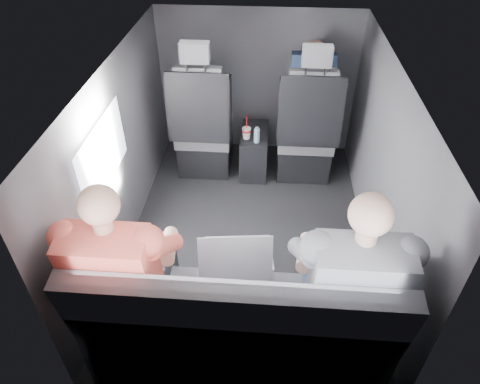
# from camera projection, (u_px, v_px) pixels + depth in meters

# --- Properties ---
(floor) EXTENTS (2.60, 2.60, 0.00)m
(floor) POSITION_uv_depth(u_px,v_px,m) (248.00, 233.00, 3.36)
(floor) COLOR black
(floor) RESTS_ON ground
(ceiling) EXTENTS (2.60, 2.60, 0.00)m
(ceiling) POSITION_uv_depth(u_px,v_px,m) (251.00, 69.00, 2.52)
(ceiling) COLOR #B2B2AD
(ceiling) RESTS_ON panel_back
(panel_left) EXTENTS (0.02, 2.60, 1.35)m
(panel_left) POSITION_uv_depth(u_px,v_px,m) (121.00, 157.00, 2.99)
(panel_left) COLOR #56565B
(panel_left) RESTS_ON floor
(panel_right) EXTENTS (0.02, 2.60, 1.35)m
(panel_right) POSITION_uv_depth(u_px,v_px,m) (382.00, 169.00, 2.89)
(panel_right) COLOR #56565B
(panel_right) RESTS_ON floor
(panel_front) EXTENTS (1.80, 0.02, 1.35)m
(panel_front) POSITION_uv_depth(u_px,v_px,m) (257.00, 83.00, 3.95)
(panel_front) COLOR #56565B
(panel_front) RESTS_ON floor
(panel_back) EXTENTS (1.80, 0.02, 1.35)m
(panel_back) POSITION_uv_depth(u_px,v_px,m) (233.00, 327.00, 1.93)
(panel_back) COLOR #56565B
(panel_back) RESTS_ON floor
(side_window) EXTENTS (0.02, 0.75, 0.42)m
(side_window) POSITION_uv_depth(u_px,v_px,m) (104.00, 154.00, 2.62)
(side_window) COLOR white
(side_window) RESTS_ON panel_left
(seatbelt) EXTENTS (0.35, 0.11, 0.59)m
(seatbelt) POSITION_uv_depth(u_px,v_px,m) (311.00, 104.00, 3.36)
(seatbelt) COLOR black
(seatbelt) RESTS_ON front_seat_right
(front_seat_left) EXTENTS (0.52, 0.58, 1.26)m
(front_seat_left) POSITION_uv_depth(u_px,v_px,m) (204.00, 132.00, 3.79)
(front_seat_left) COLOR black
(front_seat_left) RESTS_ON floor
(front_seat_right) EXTENTS (0.52, 0.58, 1.26)m
(front_seat_right) POSITION_uv_depth(u_px,v_px,m) (306.00, 136.00, 3.74)
(front_seat_right) COLOR black
(front_seat_right) RESTS_ON floor
(center_console) EXTENTS (0.24, 0.48, 0.41)m
(center_console) POSITION_uv_depth(u_px,v_px,m) (254.00, 151.00, 3.92)
(center_console) COLOR black
(center_console) RESTS_ON floor
(rear_bench) EXTENTS (1.60, 0.57, 0.92)m
(rear_bench) POSITION_uv_depth(u_px,v_px,m) (237.00, 328.00, 2.34)
(rear_bench) COLOR slate
(rear_bench) RESTS_ON floor
(soda_cup) EXTENTS (0.08, 0.08, 0.23)m
(soda_cup) POSITION_uv_depth(u_px,v_px,m) (246.00, 133.00, 3.67)
(soda_cup) COLOR white
(soda_cup) RESTS_ON center_console
(water_bottle) EXTENTS (0.05, 0.05, 0.14)m
(water_bottle) POSITION_uv_depth(u_px,v_px,m) (257.00, 135.00, 3.63)
(water_bottle) COLOR #A5C1E0
(water_bottle) RESTS_ON center_console
(laptop_white) EXTENTS (0.31, 0.30, 0.22)m
(laptop_white) POSITION_uv_depth(u_px,v_px,m) (137.00, 247.00, 2.38)
(laptop_white) COLOR white
(laptop_white) RESTS_ON passenger_rear_left
(laptop_silver) EXTENTS (0.41, 0.38, 0.27)m
(laptop_silver) POSITION_uv_depth(u_px,v_px,m) (237.00, 255.00, 2.32)
(laptop_silver) COLOR silver
(laptop_silver) RESTS_ON rear_bench
(laptop_black) EXTENTS (0.39, 0.38, 0.24)m
(laptop_black) POSITION_uv_depth(u_px,v_px,m) (352.00, 263.00, 2.28)
(laptop_black) COLOR black
(laptop_black) RESTS_ON passenger_rear_right
(passenger_rear_left) EXTENTS (0.52, 0.64, 1.26)m
(passenger_rear_left) POSITION_uv_depth(u_px,v_px,m) (126.00, 268.00, 2.24)
(passenger_rear_left) COLOR #39383E
(passenger_rear_left) RESTS_ON rear_bench
(passenger_rear_right) EXTENTS (0.54, 0.65, 1.28)m
(passenger_rear_right) POSITION_uv_depth(u_px,v_px,m) (348.00, 280.00, 2.17)
(passenger_rear_right) COLOR #334D71
(passenger_rear_right) RESTS_ON rear_bench
(passenger_front_right) EXTENTS (0.37, 0.37, 0.72)m
(passenger_front_right) POSITION_uv_depth(u_px,v_px,m) (311.00, 87.00, 3.73)
(passenger_front_right) COLOR #334D71
(passenger_front_right) RESTS_ON front_seat_right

